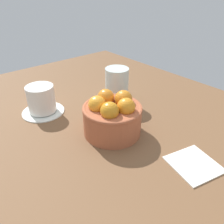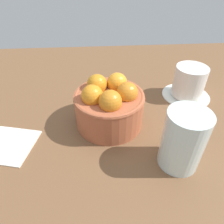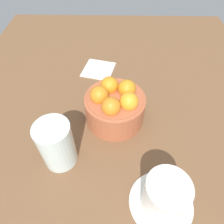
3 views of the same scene
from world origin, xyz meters
TOP-DOWN VIEW (x-y plane):
  - ground_plane at (0.00, 0.00)cm, footprint 119.87×91.22cm
  - terracotta_bowl at (0.00, 0.01)cm, footprint 14.48×14.48cm
  - coffee_cup at (-20.58, -8.99)cm, footprint 12.07×12.07cm
  - water_glass at (-11.54, 11.55)cm, footprint 7.06×7.06cm
  - folded_napkin at (20.06, 5.47)cm, footprint 11.35×11.22cm

SIDE VIEW (x-z plane):
  - ground_plane at x=0.00cm, z-range -3.32..0.00cm
  - folded_napkin at x=20.06cm, z-range 0.00..0.60cm
  - coffee_cup at x=-20.58cm, z-range -0.36..7.83cm
  - terracotta_bowl at x=0.00cm, z-range -0.35..10.10cm
  - water_glass at x=-11.54cm, z-range 0.00..11.06cm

